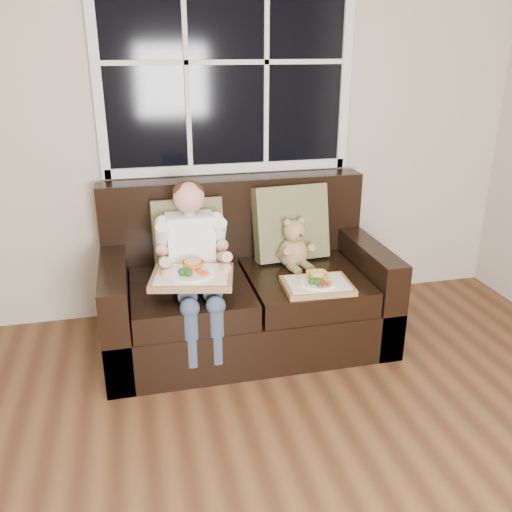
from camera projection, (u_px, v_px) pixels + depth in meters
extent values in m
cube|color=#BEB49D|center=(188.00, 113.00, 3.39)|extent=(4.50, 0.02, 2.70)
cube|color=black|center=(226.00, 62.00, 3.33)|extent=(1.50, 0.02, 1.25)
cube|color=silver|center=(229.00, 168.00, 3.55)|extent=(1.58, 0.04, 0.06)
cube|color=silver|center=(95.00, 63.00, 3.15)|extent=(0.06, 0.04, 1.37)
cube|color=silver|center=(346.00, 61.00, 3.48)|extent=(0.06, 0.04, 1.37)
cube|color=silver|center=(227.00, 62.00, 3.31)|extent=(1.50, 0.03, 0.03)
cube|color=black|center=(246.00, 319.00, 3.39)|extent=(1.70, 0.90, 0.30)
cube|color=black|center=(117.00, 310.00, 3.17)|extent=(0.15, 0.90, 0.60)
cube|color=black|center=(363.00, 285.00, 3.50)|extent=(0.15, 0.90, 0.60)
cube|color=black|center=(234.00, 227.00, 3.56)|extent=(1.70, 0.18, 0.66)
cube|color=black|center=(191.00, 297.00, 3.16)|extent=(0.68, 0.72, 0.15)
cube|color=black|center=(305.00, 286.00, 3.31)|extent=(0.68, 0.72, 0.15)
cube|color=#696941|center=(188.00, 234.00, 3.33)|extent=(0.44, 0.21, 0.44)
cube|color=#696941|center=(291.00, 223.00, 3.46)|extent=(0.49, 0.25, 0.49)
cube|color=white|center=(191.00, 245.00, 3.18)|extent=(0.27, 0.17, 0.38)
sphere|color=tan|center=(189.00, 197.00, 3.06)|extent=(0.18, 0.18, 0.18)
ellipsoid|color=#3A2112|center=(188.00, 192.00, 3.07)|extent=(0.18, 0.18, 0.13)
cylinder|color=#303F54|center=(184.00, 284.00, 3.03)|extent=(0.11, 0.34, 0.11)
cylinder|color=#303F54|center=(208.00, 282.00, 3.06)|extent=(0.11, 0.34, 0.11)
cylinder|color=#303F54|center=(191.00, 338.00, 2.88)|extent=(0.09, 0.09, 0.32)
cylinder|color=#303F54|center=(217.00, 335.00, 2.91)|extent=(0.09, 0.09, 0.32)
cylinder|color=tan|center=(164.00, 248.00, 3.02)|extent=(0.07, 0.33, 0.26)
cylinder|color=tan|center=(222.00, 244.00, 3.09)|extent=(0.07, 0.33, 0.26)
ellipsoid|color=#A48756|center=(293.00, 253.00, 3.39)|extent=(0.21, 0.19, 0.20)
sphere|color=#A48756|center=(294.00, 231.00, 3.32)|extent=(0.16, 0.16, 0.14)
sphere|color=#A48756|center=(287.00, 223.00, 3.29)|extent=(0.05, 0.05, 0.05)
sphere|color=#A48756|center=(302.00, 221.00, 3.32)|extent=(0.05, 0.05, 0.05)
sphere|color=#A48756|center=(297.00, 236.00, 3.28)|extent=(0.05, 0.05, 0.05)
sphere|color=black|center=(298.00, 236.00, 3.25)|extent=(0.02, 0.02, 0.02)
cylinder|color=#A48756|center=(291.00, 269.00, 3.30)|extent=(0.07, 0.11, 0.05)
cylinder|color=#A48756|center=(305.00, 267.00, 3.32)|extent=(0.07, 0.11, 0.05)
cube|color=#A7804B|center=(192.00, 277.00, 2.96)|extent=(0.50, 0.42, 0.04)
cube|color=silver|center=(192.00, 274.00, 2.95)|extent=(0.44, 0.36, 0.01)
cylinder|color=white|center=(192.00, 273.00, 2.94)|extent=(0.25, 0.25, 0.02)
imported|color=orange|center=(193.00, 265.00, 2.97)|extent=(0.15, 0.15, 0.04)
cylinder|color=#EBDF80|center=(193.00, 264.00, 2.97)|extent=(0.09, 0.09, 0.02)
ellipsoid|color=#1F5B1C|center=(182.00, 272.00, 2.87)|extent=(0.05, 0.05, 0.04)
ellipsoid|color=#1F5B1C|center=(188.00, 272.00, 2.87)|extent=(0.05, 0.05, 0.04)
cylinder|color=orange|center=(202.00, 273.00, 2.90)|extent=(0.05, 0.07, 0.02)
cube|color=#A7804B|center=(317.00, 286.00, 3.09)|extent=(0.40, 0.31, 0.03)
cube|color=silver|center=(317.00, 283.00, 3.08)|extent=(0.35, 0.27, 0.01)
cylinder|color=white|center=(318.00, 282.00, 3.07)|extent=(0.22, 0.22, 0.01)
imported|color=yellow|center=(317.00, 275.00, 3.10)|extent=(0.13, 0.13, 0.03)
cylinder|color=#EBDF80|center=(317.00, 274.00, 3.10)|extent=(0.08, 0.08, 0.02)
ellipsoid|color=#1F5B1C|center=(312.00, 281.00, 3.02)|extent=(0.04, 0.04, 0.04)
ellipsoid|color=#1F5B1C|center=(317.00, 282.00, 3.01)|extent=(0.04, 0.04, 0.04)
cylinder|color=orange|center=(327.00, 282.00, 3.04)|extent=(0.04, 0.06, 0.01)
cylinder|color=brown|center=(322.00, 283.00, 3.01)|extent=(0.03, 0.08, 0.02)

